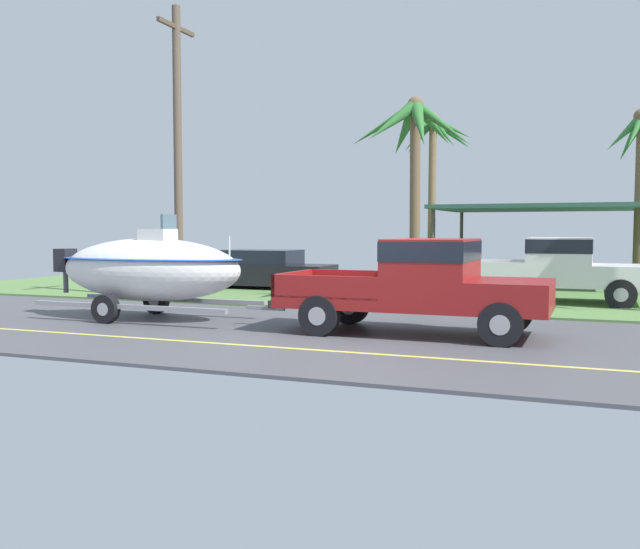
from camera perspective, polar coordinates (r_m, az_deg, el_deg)
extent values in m
cube|color=#4C4C51|center=(13.84, 3.91, -5.15)|extent=(36.00, 8.00, 0.06)
cube|color=#567F42|center=(24.48, 11.75, -1.32)|extent=(36.00, 14.00, 0.11)
cube|color=#DBCC4C|center=(12.15, 1.32, -6.21)|extent=(34.20, 0.12, 0.01)
cube|color=maroon|center=(14.23, 7.53, -2.25)|extent=(5.30, 2.09, 0.22)
cube|color=maroon|center=(13.87, 15.21, -1.26)|extent=(1.48, 2.09, 0.38)
cube|color=maroon|center=(14.09, 9.02, 0.50)|extent=(1.59, 2.09, 1.16)
cube|color=black|center=(14.08, 9.03, 1.93)|extent=(1.61, 2.11, 0.38)
cube|color=#621111|center=(14.66, 1.70, -1.53)|extent=(2.23, 2.09, 0.04)
cube|color=maroon|center=(15.59, 2.95, -0.47)|extent=(2.23, 0.08, 0.45)
cube|color=maroon|center=(13.71, 0.27, -1.04)|extent=(2.23, 0.08, 0.45)
cube|color=maroon|center=(15.04, -2.15, -0.62)|extent=(0.08, 2.09, 0.45)
cube|color=#333338|center=(15.12, -2.49, -2.10)|extent=(0.12, 1.88, 0.16)
sphere|color=#B2B2B7|center=(15.16, -2.90, -1.90)|extent=(0.10, 0.10, 0.10)
cylinder|color=black|center=(14.85, 15.29, -3.00)|extent=(0.80, 0.28, 0.80)
cylinder|color=#9E9EA3|center=(14.85, 15.29, -3.00)|extent=(0.36, 0.29, 0.36)
cylinder|color=black|center=(13.01, 14.39, -3.91)|extent=(0.80, 0.28, 0.80)
cylinder|color=#9E9EA3|center=(13.01, 14.39, -3.91)|extent=(0.36, 0.29, 0.36)
cylinder|color=black|center=(15.61, 2.48, -2.55)|extent=(0.80, 0.28, 0.80)
cylinder|color=#9E9EA3|center=(15.61, 2.48, -2.55)|extent=(0.36, 0.29, 0.36)
cylinder|color=black|center=(13.87, -0.05, -3.33)|extent=(0.80, 0.28, 0.80)
cylinder|color=#9E9EA3|center=(13.87, -0.05, -3.33)|extent=(0.36, 0.29, 0.36)
cube|color=gray|center=(15.38, -4.43, -2.72)|extent=(0.90, 0.10, 0.08)
cube|color=gray|center=(17.63, -11.85, -1.97)|extent=(5.05, 0.12, 0.10)
cube|color=gray|center=(16.16, -15.39, -2.54)|extent=(5.05, 0.12, 0.10)
cylinder|color=black|center=(17.97, -13.09, -2.08)|extent=(0.64, 0.22, 0.64)
cylinder|color=#9E9EA3|center=(17.97, -13.09, -2.08)|extent=(0.29, 0.23, 0.29)
cylinder|color=black|center=(16.43, -16.92, -2.67)|extent=(0.64, 0.22, 0.64)
cylinder|color=#9E9EA3|center=(16.43, -16.92, -2.67)|extent=(0.29, 0.23, 0.29)
ellipsoid|color=white|center=(16.83, -13.58, 0.39)|extent=(4.67, 1.82, 1.45)
ellipsoid|color=#1E4CA5|center=(16.81, -13.60, 1.25)|extent=(4.76, 1.85, 0.12)
cube|color=silver|center=(16.67, -12.96, 2.49)|extent=(0.70, 0.60, 0.65)
cube|color=slate|center=(16.50, -12.12, 4.14)|extent=(0.06, 0.56, 0.36)
cube|color=black|center=(18.34, -19.87, 1.10)|extent=(0.36, 0.44, 0.56)
cylinder|color=#4C4C51|center=(18.36, -19.85, -0.14)|extent=(0.12, 0.12, 0.80)
cylinder|color=silver|center=(15.69, -7.32, 2.21)|extent=(0.04, 0.04, 0.50)
cube|color=silver|center=(20.84, 17.70, -0.52)|extent=(5.64, 2.06, 0.22)
cube|color=silver|center=(20.79, 23.31, 0.17)|extent=(1.58, 2.06, 0.38)
cube|color=silver|center=(20.78, 18.82, 1.30)|extent=(1.69, 2.06, 1.12)
cube|color=black|center=(20.77, 18.84, 2.21)|extent=(1.71, 2.08, 0.38)
cube|color=#9D9D9D|center=(21.01, 13.25, -0.06)|extent=(2.37, 2.06, 0.04)
cube|color=silver|center=(21.98, 13.63, 0.63)|extent=(2.37, 0.08, 0.45)
cube|color=silver|center=(20.01, 12.85, 0.36)|extent=(2.37, 0.08, 0.45)
cube|color=silver|center=(21.19, 10.19, 0.57)|extent=(0.08, 2.06, 0.45)
cube|color=#333338|center=(21.23, 9.92, -0.49)|extent=(0.12, 1.86, 0.16)
sphere|color=#B2B2B7|center=(21.26, 9.60, -0.35)|extent=(0.10, 0.10, 0.10)
cylinder|color=black|center=(21.74, 22.99, -1.08)|extent=(0.80, 0.28, 0.80)
cylinder|color=#9E9EA3|center=(21.74, 22.99, -1.08)|extent=(0.36, 0.29, 0.36)
cylinder|color=black|center=(19.91, 23.12, -1.50)|extent=(0.80, 0.28, 0.80)
cylinder|color=#9E9EA3|center=(19.91, 23.12, -1.50)|extent=(0.36, 0.29, 0.36)
cylinder|color=black|center=(21.96, 13.28, -0.84)|extent=(0.80, 0.28, 0.80)
cylinder|color=#9E9EA3|center=(21.96, 13.28, -0.84)|extent=(0.36, 0.29, 0.36)
cylinder|color=black|center=(20.14, 12.52, -1.23)|extent=(0.80, 0.28, 0.80)
cylinder|color=#9E9EA3|center=(20.14, 12.52, -1.23)|extent=(0.36, 0.29, 0.36)
cube|color=black|center=(24.52, -4.26, 0.01)|extent=(4.59, 1.79, 0.70)
cube|color=black|center=(24.59, -4.75, 1.42)|extent=(2.57, 1.65, 0.50)
cylinder|color=black|center=(24.65, -0.17, -0.43)|extent=(0.66, 0.22, 0.66)
cylinder|color=#9E9EA3|center=(24.65, -0.17, -0.43)|extent=(0.30, 0.23, 0.30)
cylinder|color=black|center=(23.16, -1.65, -0.69)|extent=(0.66, 0.22, 0.66)
cylinder|color=#9E9EA3|center=(23.16, -1.65, -0.69)|extent=(0.30, 0.23, 0.30)
cylinder|color=black|center=(25.96, -6.58, -0.24)|extent=(0.66, 0.22, 0.66)
cylinder|color=#9E9EA3|center=(25.96, -6.58, -0.24)|extent=(0.30, 0.23, 0.30)
cylinder|color=black|center=(24.56, -8.36, -0.48)|extent=(0.66, 0.22, 0.66)
cylinder|color=#9E9EA3|center=(24.56, -8.36, -0.48)|extent=(0.30, 0.23, 0.30)
cylinder|color=#4C4238|center=(30.08, 11.34, 2.28)|extent=(0.14, 0.14, 2.80)
cylinder|color=#4C4238|center=(24.73, 9.09, 2.02)|extent=(0.14, 0.14, 2.80)
cube|color=#2D5647|center=(26.93, 18.14, 5.15)|extent=(7.90, 5.96, 0.14)
cylinder|color=brown|center=(25.96, 24.41, 5.16)|extent=(0.34, 0.62, 5.83)
cone|color=#387A38|center=(26.88, 23.78, 9.94)|extent=(1.06, 1.89, 1.61)
cone|color=#387A38|center=(26.09, 23.36, 10.41)|extent=(1.34, 0.44, 1.32)
cone|color=#387A38|center=(25.67, 24.11, 10.50)|extent=(0.81, 1.27, 1.30)
cylinder|color=brown|center=(19.49, 7.67, 5.51)|extent=(0.28, 0.34, 5.45)
cone|color=#2D6B2D|center=(19.59, 9.88, 11.84)|extent=(1.67, 0.48, 1.36)
cone|color=#2D6B2D|center=(20.22, 9.09, 11.86)|extent=(1.08, 1.60, 1.24)
cone|color=#2D6B2D|center=(20.48, 6.88, 11.46)|extent=(1.45, 1.87, 1.51)
cone|color=#2D6B2D|center=(19.96, 5.15, 11.92)|extent=(1.97, 0.36, 1.23)
cone|color=#2D6B2D|center=(19.25, 5.86, 12.16)|extent=(1.41, 1.59, 1.35)
cone|color=#2D6B2D|center=(19.05, 8.08, 11.89)|extent=(1.01, 1.59, 1.54)
sphere|color=brown|center=(19.77, 7.74, 13.43)|extent=(0.46, 0.46, 0.46)
cylinder|color=brown|center=(27.98, 9.02, 5.86)|extent=(0.29, 0.45, 6.37)
cone|color=#2D6B2D|center=(28.14, 10.59, 11.53)|extent=(1.61, 0.41, 1.04)
cone|color=#2D6B2D|center=(28.72, 10.55, 11.14)|extent=(1.64, 1.73, 1.38)
cone|color=#2D6B2D|center=(28.89, 9.12, 11.11)|extent=(0.73, 1.68, 1.37)
cone|color=#2D6B2D|center=(28.58, 8.10, 11.00)|extent=(1.57, 1.07, 1.52)
cone|color=#2D6B2D|center=(28.15, 7.99, 11.11)|extent=(1.33, 0.73, 1.43)
cone|color=#2D6B2D|center=(27.72, 8.29, 11.83)|extent=(0.87, 1.46, 0.94)
cone|color=#2D6B2D|center=(27.50, 9.90, 11.28)|extent=(1.44, 1.58, 1.48)
sphere|color=brown|center=(28.29, 9.09, 12.31)|extent=(0.47, 0.47, 0.47)
cylinder|color=brown|center=(21.02, -11.41, 9.42)|extent=(0.24, 0.24, 8.44)
cube|color=brown|center=(21.69, -11.53, 18.98)|extent=(0.10, 1.80, 0.12)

